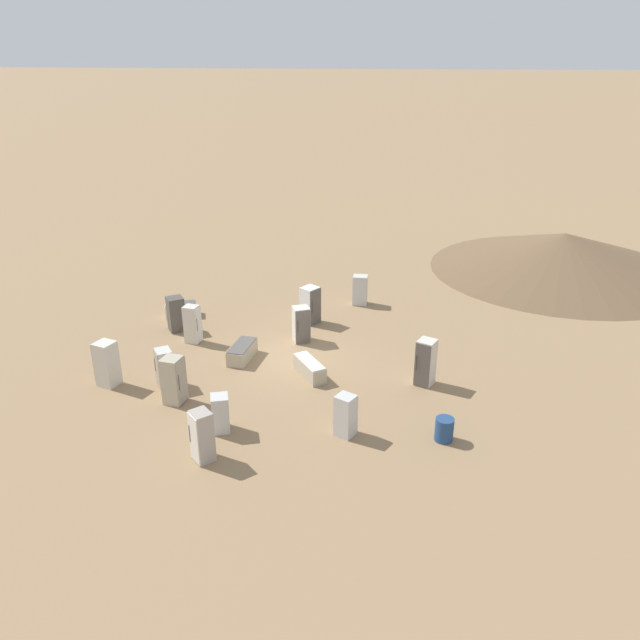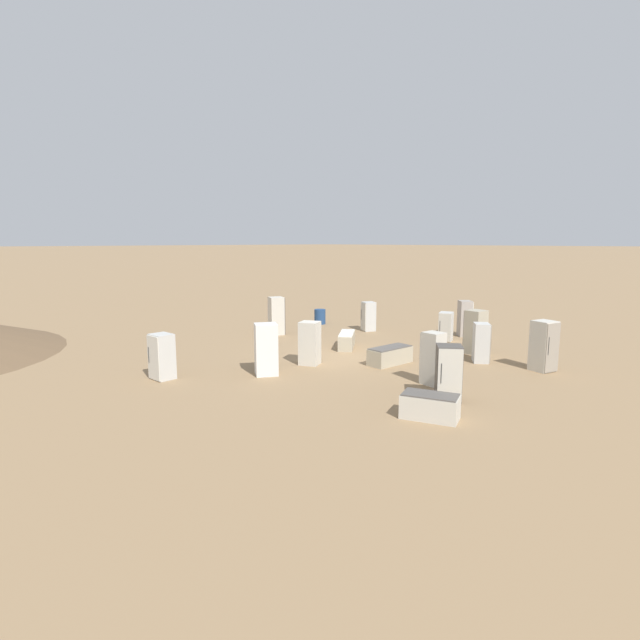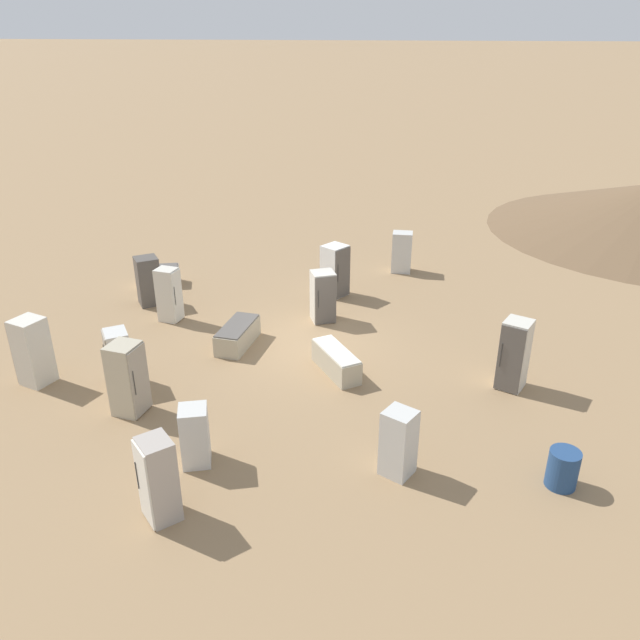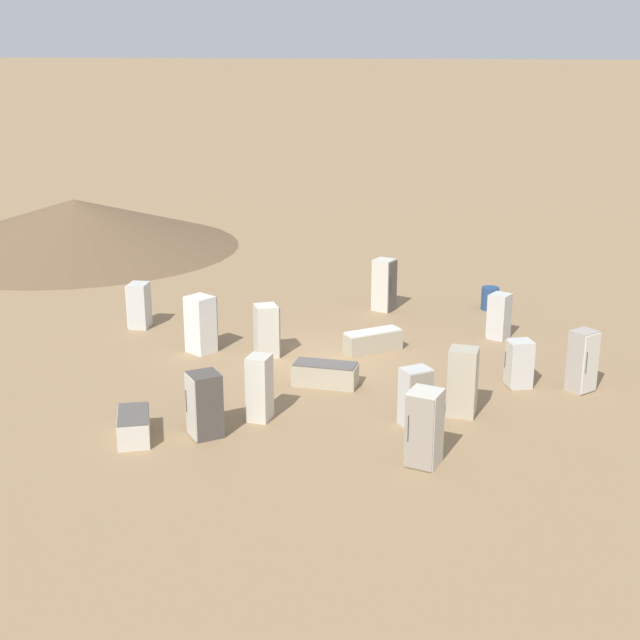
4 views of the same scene
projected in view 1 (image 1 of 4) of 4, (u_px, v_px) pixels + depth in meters
The scene contains 18 objects.
ground_plane at pixel (292, 359), 27.41m from camera, with size 1000.00×1000.00×0.00m, color #937551.
dirt_mound at pixel (562, 252), 38.02m from camera, with size 15.79×15.79×2.38m.
discarded_fridge_0 at pixel (310, 305), 30.75m from camera, with size 1.06×1.06×1.87m.
discarded_fridge_1 at pixel (202, 436), 20.33m from camera, with size 0.91×0.91×1.81m.
discarded_fridge_2 at pixel (220, 413), 22.00m from camera, with size 0.85×0.80×1.40m.
discarded_fridge_3 at pixel (426, 362), 25.00m from camera, with size 0.93×0.88×1.94m.
discarded_fridge_4 at pixel (174, 380), 23.71m from camera, with size 0.82×0.81×1.88m.
discarded_fridge_5 at pixel (310, 368), 25.88m from camera, with size 1.90×1.65×0.70m.
discarded_fridge_6 at pixel (107, 364), 24.97m from camera, with size 0.91×0.93×1.88m.
discarded_fridge_7 at pixel (242, 352), 27.33m from camera, with size 1.92×0.90×0.68m.
discarded_fridge_8 at pixel (181, 309), 31.80m from camera, with size 1.27×1.70×0.69m.
discarded_fridge_9 at pixel (176, 314), 29.96m from camera, with size 1.05×1.04×1.70m.
discarded_fridge_10 at pixel (164, 368), 25.00m from camera, with size 0.94×0.92×1.57m.
discarded_fridge_11 at pixel (360, 290), 33.11m from camera, with size 0.72×0.79×1.60m.
discarded_fridge_12 at pixel (346, 415), 21.73m from camera, with size 0.84×0.83×1.56m.
discarded_fridge_13 at pixel (301, 324), 28.82m from camera, with size 0.96×0.96×1.69m.
discarded_fridge_14 at pixel (193, 324), 28.71m from camera, with size 0.64×0.74×1.79m.
rusty_barrel at pixel (444, 429), 21.55m from camera, with size 0.65×0.65×0.85m.
Camera 1 is at (23.86, 5.64, 12.44)m, focal length 35.00 mm.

